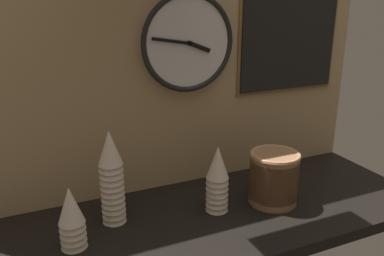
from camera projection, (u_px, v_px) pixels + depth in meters
ground_plane at (198, 221)px, 1.35m from camera, size 1.60×0.56×0.04m
wall_tiled_back at (166, 45)px, 1.40m from camera, size 1.60×0.03×1.05m
cup_stack_left at (72, 218)px, 1.15m from camera, size 0.08×0.08×0.19m
cup_stack_center_right at (217, 179)px, 1.34m from camera, size 0.08×0.08×0.23m
cup_stack_center_left at (112, 177)px, 1.26m from camera, size 0.08×0.08×0.31m
bowl_stack_right at (274, 177)px, 1.40m from camera, size 0.17×0.17×0.18m
wall_clock at (188, 43)px, 1.40m from camera, size 0.35×0.03×0.35m
menu_board at (291, 14)px, 1.55m from camera, size 0.45×0.01×0.60m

